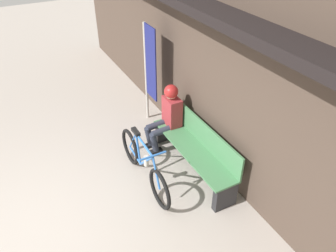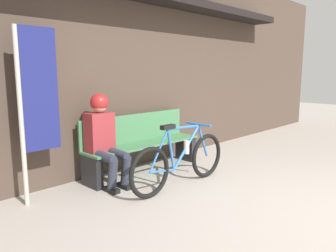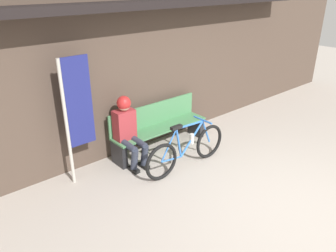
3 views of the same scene
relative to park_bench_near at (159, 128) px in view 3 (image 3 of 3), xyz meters
The scene contains 6 objects.
ground_plane 2.61m from the park_bench_near, 84.31° to the right, with size 24.00×24.00×0.00m, color #ADA399.
storefront_wall 1.33m from the park_bench_near, 52.40° to the left, with size 12.00×0.56×3.20m.
park_bench_near is the anchor object (origin of this frame).
bicycle 0.85m from the park_bench_near, 96.52° to the right, with size 1.67×0.40×0.82m.
person_seated 0.79m from the park_bench_near, behind, with size 0.34×0.59×1.17m.
banner_pole 1.72m from the park_bench_near, behind, with size 0.45×0.05×1.91m.
Camera 3 is at (-3.62, -1.63, 2.85)m, focal length 35.00 mm.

